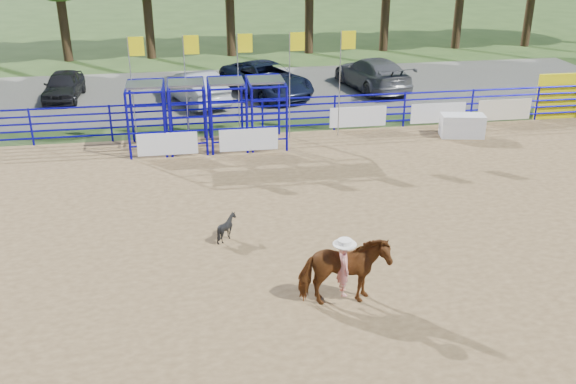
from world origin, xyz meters
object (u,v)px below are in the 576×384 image
object	(u,v)px
horse_and_rider	(344,270)
car_c	(266,79)
car_b	(196,87)
calf	(227,228)
car_a	(63,85)
car_d	(372,74)
announcer_table	(462,126)

from	to	relation	value
horse_and_rider	car_c	distance (m)	18.74
horse_and_rider	car_b	bearing A→B (deg)	99.03
calf	car_a	size ratio (longest dim) A/B	0.18
horse_and_rider	car_d	distance (m)	20.01
horse_and_rider	car_b	size ratio (longest dim) A/B	0.49
announcer_table	horse_and_rider	world-z (taller)	horse_and_rider
car_b	horse_and_rider	bearing A→B (deg)	78.50
car_a	car_d	world-z (taller)	car_d
calf	car_a	xyz separation A→B (m)	(-6.71, 15.93, 0.30)
car_a	car_b	size ratio (longest dim) A/B	0.84
car_d	announcer_table	bearing A→B (deg)	89.53
car_b	car_d	bearing A→B (deg)	167.42
horse_and_rider	car_d	xyz separation A→B (m)	(6.17, 19.04, -0.11)
announcer_table	car_c	world-z (taller)	car_c
horse_and_rider	calf	world-z (taller)	horse_and_rider
announcer_table	car_a	world-z (taller)	car_a
announcer_table	car_c	xyz separation A→B (m)	(-6.95, 7.68, 0.33)
announcer_table	car_a	size ratio (longest dim) A/B	0.43
announcer_table	car_b	xyz separation A→B (m)	(-10.45, 6.74, 0.31)
calf	car_b	xyz separation A→B (m)	(-0.42, 14.17, 0.40)
car_d	car_a	bearing A→B (deg)	-12.67
calf	car_b	world-z (taller)	car_b
horse_and_rider	car_b	world-z (taller)	horse_and_rider
car_b	car_d	size ratio (longest dim) A/B	0.85
car_a	car_d	size ratio (longest dim) A/B	0.71
announcer_table	car_a	xyz separation A→B (m)	(-16.74, 8.50, 0.21)
car_b	car_d	distance (m)	9.08
horse_and_rider	announcer_table	bearing A→B (deg)	55.40
car_a	car_b	world-z (taller)	car_b
horse_and_rider	car_c	size ratio (longest dim) A/B	0.40
car_a	car_b	bearing A→B (deg)	-13.35
calf	car_d	bearing A→B (deg)	-36.77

